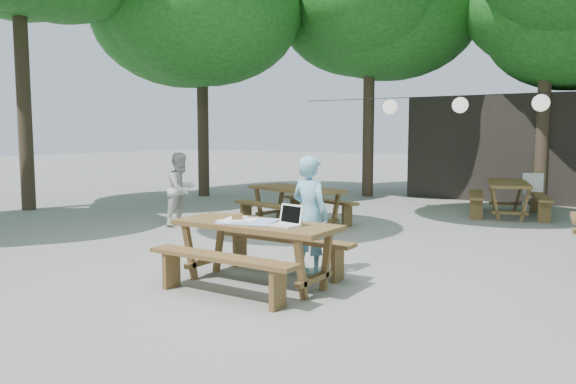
# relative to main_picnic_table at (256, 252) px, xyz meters

# --- Properties ---
(ground) EXTENTS (80.00, 80.00, 0.00)m
(ground) POSITION_rel_main_picnic_table_xyz_m (0.58, 0.91, -0.39)
(ground) COLOR slate
(ground) RESTS_ON ground
(pavilion) EXTENTS (6.00, 3.00, 2.80)m
(pavilion) POSITION_rel_main_picnic_table_xyz_m (1.08, 11.41, 1.01)
(pavilion) COLOR black
(pavilion) RESTS_ON ground
(main_picnic_table) EXTENTS (2.00, 1.58, 0.75)m
(main_picnic_table) POSITION_rel_main_picnic_table_xyz_m (0.00, 0.00, 0.00)
(main_picnic_table) COLOR #51371C
(main_picnic_table) RESTS_ON ground
(picnic_table_nw) EXTENTS (2.26, 2.04, 0.75)m
(picnic_table_nw) POSITION_rel_main_picnic_table_xyz_m (-1.87, 3.87, 0.00)
(picnic_table_nw) COLOR #51371C
(picnic_table_nw) RESTS_ON ground
(picnic_table_far_e) EXTENTS (2.03, 2.25, 0.75)m
(picnic_table_far_e) POSITION_rel_main_picnic_table_xyz_m (1.31, 7.45, 0.00)
(picnic_table_far_e) COLOR #51371C
(picnic_table_far_e) RESTS_ON ground
(woman) EXTENTS (0.61, 0.45, 1.52)m
(woman) POSITION_rel_main_picnic_table_xyz_m (0.27, 0.80, 0.37)
(woman) COLOR #74B7D4
(woman) RESTS_ON ground
(second_person) EXTENTS (0.57, 0.71, 1.43)m
(second_person) POSITION_rel_main_picnic_table_xyz_m (-3.78, 2.70, 0.33)
(second_person) COLOR silver
(second_person) RESTS_ON ground
(plastic_chair) EXTENTS (0.57, 0.57, 0.90)m
(plastic_chair) POSITION_rel_main_picnic_table_xyz_m (1.72, 8.19, -0.13)
(plastic_chair) COLOR white
(plastic_chair) RESTS_ON ground
(laptop) EXTENTS (0.37, 0.31, 0.24)m
(laptop) POSITION_rel_main_picnic_table_xyz_m (0.44, 0.01, 0.42)
(laptop) COLOR white
(laptop) RESTS_ON main_picnic_table
(tabletop_clutter) EXTENTS (0.79, 0.71, 0.08)m
(tabletop_clutter) POSITION_rel_main_picnic_table_xyz_m (-0.17, 0.01, 0.37)
(tabletop_clutter) COLOR blue
(tabletop_clutter) RESTS_ON main_picnic_table
(paper_lanterns) EXTENTS (9.00, 0.34, 0.38)m
(paper_lanterns) POSITION_rel_main_picnic_table_xyz_m (0.39, 6.91, 2.02)
(paper_lanterns) COLOR black
(paper_lanterns) RESTS_ON ground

